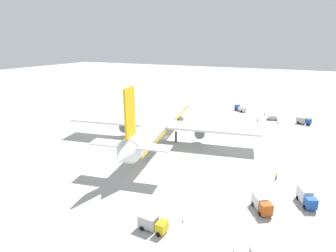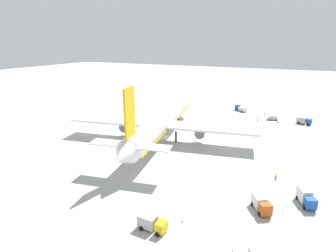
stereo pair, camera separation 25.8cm
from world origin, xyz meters
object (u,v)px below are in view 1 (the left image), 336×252
Objects in this scene: ground_worker_0 at (265,114)px; ground_worker_1 at (257,120)px; service_truck_0 at (304,120)px; service_truck_2 at (306,197)px; service_truck_5 at (262,203)px; service_van at (272,118)px; service_truck_3 at (152,223)px; ground_worker_3 at (276,176)px; airliner at (163,120)px; ground_worker_2 at (277,121)px; traffic_cone_0 at (183,221)px; traffic_cone_1 at (159,108)px; service_truck_1 at (240,108)px.

ground_worker_1 is (-12.30, 1.47, 0.01)m from ground_worker_0.
service_truck_0 is 1.00× the size of service_truck_2.
service_truck_5 is at bearing 128.69° from service_truck_2.
service_truck_3 is at bearing 172.44° from service_van.
ground_worker_0 is at bearing 9.59° from ground_worker_3.
service_van is 2.82× the size of ground_worker_3.
service_truck_2 is at bearing -117.63° from airliner.
service_truck_2 is 78.04m from ground_worker_0.
airliner is 63.48m from service_truck_0.
ground_worker_1 is (85.83, -6.45, -0.69)m from service_truck_3.
service_van is at bearing 28.46° from ground_worker_2.
ground_worker_0 is (51.17, -29.08, -6.23)m from airliner.
service_truck_0 is at bearing -94.28° from service_van.
service_truck_5 is 71.23m from ground_worker_1.
ground_worker_2 is (-3.79, 10.23, -0.69)m from service_truck_0.
ground_worker_2 is 82.57m from traffic_cone_0.
traffic_cone_0 is at bearing 177.78° from ground_worker_0.
traffic_cone_0 is at bearing 151.24° from ground_worker_3.
ground_worker_0 is 2.92× the size of traffic_cone_1.
service_truck_0 is 3.88× the size of ground_worker_1.
service_truck_5 is (15.49, -17.65, 0.12)m from service_truck_3.
service_truck_0 is 93.67m from service_truck_3.
service_van reaches higher than traffic_cone_1.
traffic_cone_1 is at bearing 92.62° from service_van.
service_truck_1 reaches higher than ground_worker_2.
service_truck_2 is (-24.72, -47.23, -5.32)m from airliner.
traffic_cone_0 is (-97.51, -8.86, -1.12)m from service_truck_1.
service_truck_1 is at bearing 56.94° from service_van.
service_truck_0 is 3.75× the size of ground_worker_3.
service_truck_2 is at bearing -143.65° from ground_worker_3.
service_truck_2 is 3.88× the size of ground_worker_1.
service_truck_1 reaches higher than traffic_cone_1.
traffic_cone_0 is (-10.91, 13.35, -1.35)m from service_truck_5.
traffic_cone_0 is (-93.55, 3.62, -0.54)m from ground_worker_0.
service_truck_2 is 10.79m from service_truck_5.
ground_worker_2 is 1.03× the size of ground_worker_3.
service_truck_0 is 0.95× the size of service_truck_1.
airliner is at bearing 163.24° from service_truck_1.
traffic_cone_0 is (-81.25, 2.15, -0.55)m from ground_worker_1.
service_truck_2 is at bearing -168.56° from service_van.
ground_worker_1 is at bearing -35.38° from airliner.
ground_worker_0 is 67.43m from ground_worker_3.
service_truck_3 is at bearing 175.38° from ground_worker_0.
service_truck_3 is 3.26× the size of ground_worker_2.
airliner is 48.29× the size of ground_worker_0.
traffic_cone_1 is at bearing 86.80° from ground_worker_1.
ground_worker_0 is 0.95× the size of ground_worker_3.
service_truck_1 is 85.53m from service_truck_2.
ground_worker_2 is 55.04m from ground_worker_3.
service_truck_2 is (-68.05, -1.16, 0.15)m from service_truck_0.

